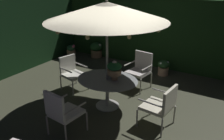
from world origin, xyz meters
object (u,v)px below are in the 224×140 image
at_px(centerpiece_planter, 114,69).
at_px(patio_chair_east, 140,68).
at_px(patio_chair_southeast, 72,71).
at_px(patio_chair_north, 62,111).
at_px(patio_chair_northeast, 161,104).
at_px(patio_umbrella, 107,11).
at_px(patio_dining_table, 107,84).
at_px(potted_plant_back_center, 96,49).
at_px(potted_plant_back_left, 163,67).
at_px(potted_plant_left_far, 71,52).

relative_size(centerpiece_planter, patio_chair_east, 0.46).
bearing_deg(centerpiece_planter, patio_chair_southeast, 170.19).
bearing_deg(patio_chair_north, patio_chair_northeast, 39.07).
xyz_separation_m(patio_umbrella, patio_chair_east, (0.22, 1.45, -1.76)).
height_order(patio_dining_table, centerpiece_planter, centerpiece_planter).
bearing_deg(patio_chair_north, patio_dining_table, 84.04).
distance_m(patio_dining_table, patio_chair_east, 1.47).
xyz_separation_m(centerpiece_planter, potted_plant_back_center, (-2.62, 3.00, -0.72)).
distance_m(patio_dining_table, potted_plant_back_left, 2.75).
relative_size(patio_dining_table, potted_plant_left_far, 2.79).
distance_m(patio_umbrella, patio_chair_north, 2.31).
height_order(centerpiece_planter, patio_chair_north, centerpiece_planter).
bearing_deg(potted_plant_left_far, potted_plant_back_center, 41.50).
xyz_separation_m(potted_plant_left_far, potted_plant_back_left, (3.72, 0.28, -0.01)).
height_order(patio_chair_east, potted_plant_back_left, patio_chair_east).
xyz_separation_m(centerpiece_planter, patio_chair_southeast, (-1.59, 0.27, -0.49)).
relative_size(patio_chair_north, patio_chair_east, 0.99).
height_order(potted_plant_back_left, potted_plant_back_center, potted_plant_back_center).
height_order(patio_chair_east, potted_plant_back_center, patio_chair_east).
height_order(patio_chair_north, potted_plant_back_center, patio_chair_north).
height_order(patio_chair_northeast, potted_plant_left_far, patio_chair_northeast).
distance_m(patio_umbrella, potted_plant_back_left, 3.44).
xyz_separation_m(centerpiece_planter, patio_chair_north, (-0.32, -1.52, -0.45)).
height_order(centerpiece_planter, potted_plant_back_center, centerpiece_planter).
xyz_separation_m(potted_plant_left_far, potted_plant_back_center, (0.75, 0.67, 0.04)).
bearing_deg(patio_dining_table, patio_chair_southeast, 166.76).
bearing_deg(patio_chair_north, centerpiece_planter, 78.14).
bearing_deg(patio_chair_southeast, potted_plant_back_left, 50.35).
bearing_deg(patio_chair_east, patio_dining_table, -98.55).
height_order(patio_dining_table, potted_plant_back_left, patio_dining_table).
distance_m(patio_chair_east, potted_plant_left_far, 3.56).
relative_size(patio_chair_northeast, potted_plant_back_center, 1.63).
relative_size(patio_dining_table, patio_chair_north, 1.49).
bearing_deg(potted_plant_back_left, patio_chair_northeast, -71.72).
relative_size(patio_chair_southeast, potted_plant_back_center, 1.61).
distance_m(patio_chair_northeast, potted_plant_back_center, 5.06).
relative_size(potted_plant_back_left, potted_plant_back_center, 0.84).
bearing_deg(potted_plant_back_center, centerpiece_planter, -48.92).
xyz_separation_m(patio_chair_east, patio_chair_southeast, (-1.64, -1.11, -0.05)).
distance_m(potted_plant_left_far, potted_plant_back_center, 1.00).
height_order(potted_plant_left_far, potted_plant_back_center, potted_plant_back_center).
height_order(patio_chair_east, patio_chair_southeast, patio_chair_east).
height_order(patio_dining_table, patio_chair_north, patio_chair_north).
height_order(centerpiece_planter, patio_chair_northeast, centerpiece_planter).
bearing_deg(patio_chair_northeast, potted_plant_left_far, 151.26).
relative_size(centerpiece_planter, potted_plant_back_center, 0.81).
bearing_deg(patio_chair_east, centerpiece_planter, -92.11).
distance_m(patio_chair_north, potted_plant_back_center, 5.08).
bearing_deg(potted_plant_back_left, patio_umbrella, -100.95).
distance_m(patio_chair_east, potted_plant_back_center, 3.13).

